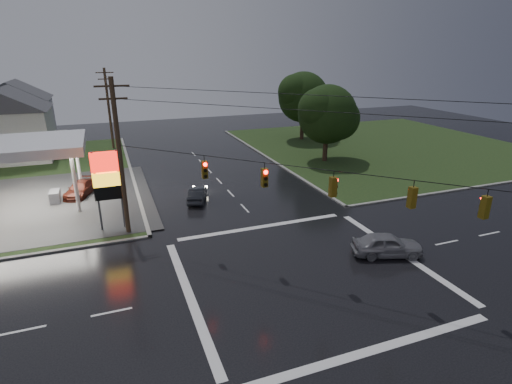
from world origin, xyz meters
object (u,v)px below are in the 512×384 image
object	(u,v)px
pylon_sign	(107,178)
tree_ne_far	(304,97)
house_far	(16,110)
car_north	(197,194)
car_pump	(81,189)
house_near	(8,123)
utility_pole_nw	(120,157)
tree_ne_near	(328,115)
utility_pole_n	(109,108)
car_crossing	(387,245)

from	to	relation	value
pylon_sign	tree_ne_far	bearing A→B (deg)	40.35
house_far	car_north	bearing A→B (deg)	-61.20
house_far	car_pump	size ratio (longest dim) A/B	2.50
house_near	house_far	size ratio (longest dim) A/B	1.00
utility_pole_nw	tree_ne_near	xyz separation A→B (m)	(23.64, 12.49, -0.16)
utility_pole_n	tree_ne_near	distance (m)	28.55
pylon_sign	house_near	xyz separation A→B (m)	(-10.45, 25.50, 0.39)
car_pump	car_crossing	bearing A→B (deg)	-24.12
utility_pole_n	car_crossing	world-z (taller)	utility_pole_n
car_pump	pylon_sign	bearing A→B (deg)	-52.69
car_pump	house_near	bearing A→B (deg)	136.97
utility_pole_nw	tree_ne_near	bearing A→B (deg)	27.86
pylon_sign	tree_ne_far	distance (m)	36.35
house_near	car_north	bearing A→B (deg)	-51.14
utility_pole_n	house_far	bearing A→B (deg)	141.23
tree_ne_far	car_north	world-z (taller)	tree_ne_far
tree_ne_near	car_crossing	bearing A→B (deg)	-110.54
utility_pole_n	car_north	distance (m)	25.12
house_near	house_far	bearing A→B (deg)	94.76
utility_pole_n	car_north	size ratio (longest dim) A/B	2.76
utility_pole_n	pylon_sign	bearing A→B (deg)	-92.08
tree_ne_far	car_crossing	xyz separation A→B (m)	(-11.24, -33.98, -5.42)
car_pump	tree_ne_far	bearing A→B (deg)	47.43
utility_pole_n	house_far	size ratio (longest dim) A/B	0.95
house_near	car_crossing	size ratio (longest dim) A/B	2.48
utility_pole_n	car_north	world-z (taller)	utility_pole_n
tree_ne_far	car_pump	size ratio (longest dim) A/B	2.22
car_pump	tree_ne_near	bearing A→B (deg)	27.11
utility_pole_nw	house_near	xyz separation A→B (m)	(-11.45, 26.50, -1.32)
tree_ne_far	car_pump	bearing A→B (deg)	-154.05
house_near	tree_ne_near	distance (m)	37.80
utility_pole_nw	tree_ne_near	world-z (taller)	utility_pole_nw
car_pump	utility_pole_nw	bearing A→B (deg)	-48.90
tree_ne_near	tree_ne_far	xyz separation A→B (m)	(3.01, 12.00, 0.62)
utility_pole_nw	tree_ne_far	bearing A→B (deg)	42.59
car_crossing	car_north	bearing A→B (deg)	52.39
tree_ne_near	car_pump	distance (m)	27.71
car_north	house_near	bearing A→B (deg)	-31.58
pylon_sign	tree_ne_near	size ratio (longest dim) A/B	0.67
utility_pole_n	car_pump	distance (m)	19.61
house_far	tree_ne_near	world-z (taller)	tree_ne_near
tree_ne_far	house_far	bearing A→B (deg)	160.29
utility_pole_nw	car_crossing	bearing A→B (deg)	-31.62
utility_pole_n	car_crossing	xyz separation A→B (m)	(15.41, -37.99, -4.71)
house_near	house_far	xyz separation A→B (m)	(-1.00, 12.00, 0.00)
utility_pole_nw	tree_ne_far	size ratio (longest dim) A/B	1.12
tree_ne_far	car_north	bearing A→B (deg)	-135.89
utility_pole_n	tree_ne_far	size ratio (longest dim) A/B	1.07
utility_pole_n	house_far	world-z (taller)	utility_pole_n
tree_ne_near	car_north	bearing A→B (deg)	-155.79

